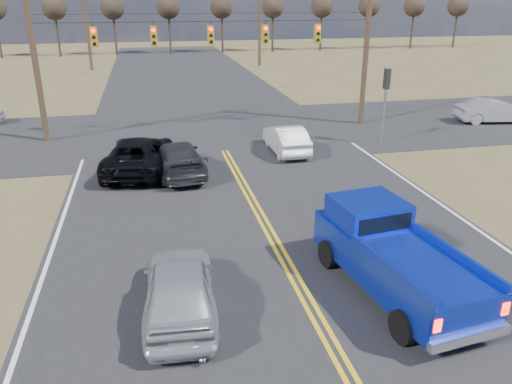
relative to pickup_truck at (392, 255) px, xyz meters
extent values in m
plane|color=brown|center=(-2.29, -0.63, -1.00)|extent=(160.00, 160.00, 0.00)
cube|color=#28282B|center=(-2.29, 9.37, -1.00)|extent=(14.00, 120.00, 0.02)
cube|color=#28282B|center=(-2.29, 17.37, -1.00)|extent=(120.00, 12.00, 0.02)
cylinder|color=#473323|center=(-11.29, 17.37, 4.00)|extent=(0.32, 0.32, 10.00)
cylinder|color=#473323|center=(6.71, 17.37, 4.00)|extent=(0.32, 0.32, 10.00)
cylinder|color=black|center=(-2.29, 17.37, 5.00)|extent=(18.00, 0.02, 0.02)
cylinder|color=black|center=(-2.29, 17.37, 5.40)|extent=(18.00, 0.02, 0.02)
cube|color=#B28C14|center=(-8.29, 17.37, 4.30)|extent=(0.34, 0.24, 1.00)
cylinder|color=#FF0C05|center=(-8.29, 17.23, 4.63)|extent=(0.20, 0.06, 0.20)
cylinder|color=black|center=(-8.29, 17.23, 4.30)|extent=(0.20, 0.06, 0.20)
cylinder|color=black|center=(-8.29, 17.23, 3.97)|extent=(0.20, 0.06, 0.20)
cube|color=black|center=(-8.29, 17.20, 4.74)|extent=(0.24, 0.14, 0.03)
cube|color=#B28C14|center=(-5.29, 17.37, 4.30)|extent=(0.34, 0.24, 1.00)
cylinder|color=#FF0C05|center=(-5.29, 17.23, 4.63)|extent=(0.20, 0.06, 0.20)
cylinder|color=black|center=(-5.29, 17.23, 4.30)|extent=(0.20, 0.06, 0.20)
cylinder|color=black|center=(-5.29, 17.23, 3.97)|extent=(0.20, 0.06, 0.20)
cube|color=black|center=(-5.29, 17.20, 4.74)|extent=(0.24, 0.14, 0.03)
cube|color=#B28C14|center=(-2.29, 17.37, 4.30)|extent=(0.34, 0.24, 1.00)
cylinder|color=#FF0C05|center=(-2.29, 17.23, 4.63)|extent=(0.20, 0.06, 0.20)
cylinder|color=black|center=(-2.29, 17.23, 4.30)|extent=(0.20, 0.06, 0.20)
cylinder|color=black|center=(-2.29, 17.23, 3.97)|extent=(0.20, 0.06, 0.20)
cube|color=black|center=(-2.29, 17.20, 4.74)|extent=(0.24, 0.14, 0.03)
cube|color=#B28C14|center=(0.71, 17.37, 4.30)|extent=(0.34, 0.24, 1.00)
cylinder|color=#FF0C05|center=(0.71, 17.23, 4.63)|extent=(0.20, 0.06, 0.20)
cylinder|color=black|center=(0.71, 17.23, 4.30)|extent=(0.20, 0.06, 0.20)
cylinder|color=black|center=(0.71, 17.23, 3.97)|extent=(0.20, 0.06, 0.20)
cube|color=black|center=(0.71, 17.20, 4.74)|extent=(0.24, 0.14, 0.03)
cube|color=#B28C14|center=(3.71, 17.37, 4.30)|extent=(0.34, 0.24, 1.00)
cylinder|color=#FF0C05|center=(3.71, 17.23, 4.63)|extent=(0.20, 0.06, 0.20)
cylinder|color=black|center=(3.71, 17.23, 4.30)|extent=(0.20, 0.06, 0.20)
cylinder|color=black|center=(3.71, 17.23, 3.97)|extent=(0.20, 0.06, 0.20)
cube|color=black|center=(3.71, 17.20, 4.74)|extent=(0.24, 0.14, 0.03)
cylinder|color=slate|center=(5.91, 12.87, 0.60)|extent=(0.12, 0.12, 3.20)
cube|color=black|center=(5.91, 12.87, 2.40)|extent=(0.24, 0.34, 1.00)
cylinder|color=#473323|center=(-11.29, 45.37, 4.00)|extent=(0.32, 0.32, 10.00)
cylinder|color=#473323|center=(6.71, 45.37, 4.00)|extent=(0.32, 0.32, 10.00)
cylinder|color=#33261C|center=(-16.29, 59.37, 1.75)|extent=(0.28, 0.28, 5.50)
sphere|color=#2D231C|center=(-16.29, 59.37, 4.90)|extent=(3.00, 3.00, 3.00)
cylinder|color=#33261C|center=(-9.29, 59.37, 1.75)|extent=(0.28, 0.28, 5.50)
sphere|color=#2D231C|center=(-9.29, 59.37, 4.90)|extent=(3.00, 3.00, 3.00)
cylinder|color=#33261C|center=(-2.29, 59.37, 1.75)|extent=(0.28, 0.28, 5.50)
sphere|color=#2D231C|center=(-2.29, 59.37, 4.90)|extent=(3.00, 3.00, 3.00)
cylinder|color=#33261C|center=(4.71, 59.37, 1.75)|extent=(0.28, 0.28, 5.50)
sphere|color=#2D231C|center=(4.71, 59.37, 4.90)|extent=(3.00, 3.00, 3.00)
cylinder|color=#33261C|center=(11.71, 59.37, 1.75)|extent=(0.28, 0.28, 5.50)
sphere|color=#2D231C|center=(11.71, 59.37, 4.90)|extent=(3.00, 3.00, 3.00)
cylinder|color=#33261C|center=(18.71, 59.37, 1.75)|extent=(0.28, 0.28, 5.50)
sphere|color=#2D231C|center=(18.71, 59.37, 4.90)|extent=(3.00, 3.00, 3.00)
cylinder|color=#33261C|center=(25.71, 59.37, 1.75)|extent=(0.28, 0.28, 5.50)
sphere|color=#2D231C|center=(25.71, 59.37, 4.90)|extent=(3.00, 3.00, 3.00)
cylinder|color=#33261C|center=(32.71, 59.37, 1.75)|extent=(0.28, 0.28, 5.50)
sphere|color=#2D231C|center=(32.71, 59.37, 4.90)|extent=(3.00, 3.00, 3.00)
cylinder|color=#33261C|center=(39.71, 59.37, 1.75)|extent=(0.28, 0.28, 5.50)
sphere|color=#2D231C|center=(39.71, 59.37, 4.90)|extent=(3.00, 3.00, 3.00)
cylinder|color=black|center=(-0.68, -2.08, -0.61)|extent=(0.42, 0.83, 0.80)
cylinder|color=black|center=(1.19, -1.84, -0.61)|extent=(0.42, 0.83, 0.80)
cylinder|color=black|center=(-1.14, 1.47, -0.61)|extent=(0.42, 0.83, 0.80)
cylinder|color=black|center=(0.73, 1.71, -0.61)|extent=(0.42, 0.83, 0.80)
cube|color=#112AB9|center=(0.02, -0.19, -0.11)|extent=(2.66, 5.58, 0.99)
cube|color=#112AB9|center=(-0.16, 1.24, 0.71)|extent=(2.04, 1.91, 0.72)
cube|color=black|center=(-0.06, 0.43, 0.71)|extent=(1.58, 0.26, 0.45)
cube|color=#112AB9|center=(-0.78, -1.34, 0.49)|extent=(0.52, 3.27, 0.20)
cube|color=#112AB9|center=(1.09, -1.10, 0.49)|extent=(0.52, 3.27, 0.20)
cube|color=#112AB9|center=(0.37, -2.83, 0.09)|extent=(1.98, 0.33, 0.60)
cube|color=silver|center=(0.38, -2.90, -0.46)|extent=(2.04, 0.44, 0.22)
cube|color=#FF0C05|center=(-0.50, -2.98, 0.04)|extent=(0.19, 0.08, 0.30)
cube|color=#FF0C05|center=(1.24, -2.75, 0.04)|extent=(0.19, 0.08, 0.30)
imported|color=#AEAFB7|center=(-5.46, 0.08, -0.27)|extent=(2.01, 4.38, 1.46)
imported|color=black|center=(-6.43, 11.26, -0.24)|extent=(3.42, 5.86, 1.53)
imported|color=white|center=(0.69, 12.63, -0.32)|extent=(1.45, 4.14, 1.36)
imported|color=#2D2D31|center=(-4.78, 10.50, -0.30)|extent=(2.38, 5.00, 1.41)
imported|color=#9B9CA2|center=(14.73, 15.93, -0.27)|extent=(2.24, 4.66, 1.47)
camera|label=1|loc=(-5.87, -10.38, 6.25)|focal=35.00mm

